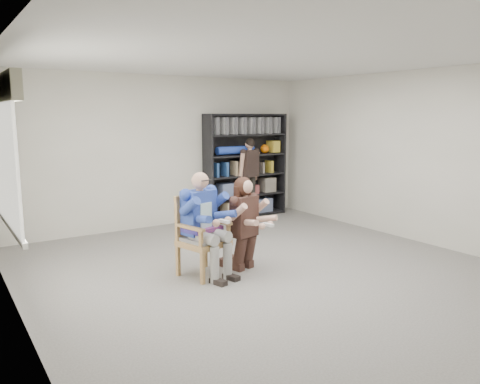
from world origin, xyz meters
TOP-DOWN VIEW (x-y plane):
  - room_shell at (0.00, 0.00)m, footprint 6.00×7.00m
  - floor at (0.00, 0.00)m, footprint 6.00×7.00m
  - window_left at (-2.95, 1.00)m, footprint 0.16×2.00m
  - armchair at (-0.78, 0.58)m, footprint 0.74×0.72m
  - seated_man at (-0.78, 0.58)m, footprint 0.78×0.94m
  - kneeling_woman at (-0.20, 0.46)m, footprint 0.72×0.95m
  - bookshelf at (1.70, 3.28)m, footprint 1.80×0.38m
  - standing_man at (1.70, 3.13)m, footprint 0.55×0.38m

SIDE VIEW (x-z plane):
  - floor at x=0.00m, z-range -0.01..0.01m
  - armchair at x=-0.78m, z-range 0.00..1.05m
  - kneeling_woman at x=-0.20m, z-range 0.00..1.26m
  - seated_man at x=-0.78m, z-range 0.00..1.37m
  - standing_man at x=1.70m, z-range 0.00..1.62m
  - bookshelf at x=1.70m, z-range 0.00..2.10m
  - room_shell at x=0.00m, z-range 0.00..2.80m
  - window_left at x=-2.95m, z-range 0.76..2.50m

